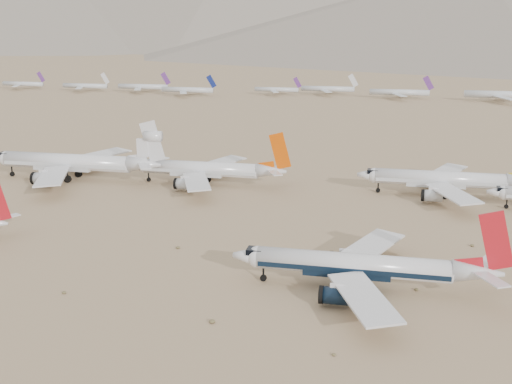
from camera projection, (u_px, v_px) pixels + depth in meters
ground at (295, 283)px, 132.34m from camera, size 7000.00×7000.00×0.00m
main_airliner at (364, 266)px, 127.91m from camera, size 52.03×50.82×18.36m
row2_gold_tail at (447, 180)px, 195.40m from camera, size 52.39×51.24×18.65m
row2_orange_tail at (207, 170)px, 208.72m from camera, size 51.67×50.54×18.43m
row2_white_trijet at (76, 162)px, 214.81m from camera, size 60.23×58.86×21.34m
distant_storage_row at (452, 94)px, 423.68m from camera, size 621.25×63.60×16.35m
desert_scrub at (277, 349)px, 105.50m from camera, size 275.41×121.67×0.63m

